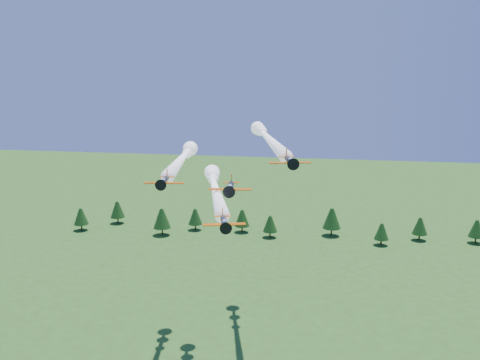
% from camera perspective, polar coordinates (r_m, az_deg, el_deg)
% --- Properties ---
extents(plane_lead, '(17.04, 46.46, 3.70)m').
position_cam_1_polar(plane_lead, '(111.78, -2.74, -0.66)').
color(plane_lead, black).
rests_on(plane_lead, ground).
extents(plane_left, '(11.47, 45.88, 3.70)m').
position_cam_1_polar(plane_left, '(120.91, -6.10, 2.44)').
color(plane_left, black).
rests_on(plane_left, ground).
extents(plane_right, '(18.83, 58.22, 3.70)m').
position_cam_1_polar(plane_right, '(127.81, 2.93, 4.56)').
color(plane_right, black).
rests_on(plane_right, ground).
extents(plane_slot, '(8.37, 9.11, 2.93)m').
position_cam_1_polar(plane_slot, '(102.96, -1.04, -0.76)').
color(plane_slot, black).
rests_on(plane_slot, ground).
extents(treeline, '(169.95, 21.26, 11.84)m').
position_cam_1_polar(treeline, '(211.64, 5.94, -4.29)').
color(treeline, '#382314').
rests_on(treeline, ground).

